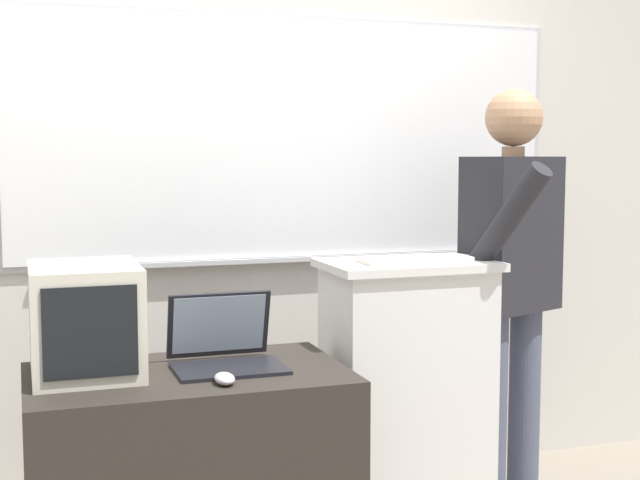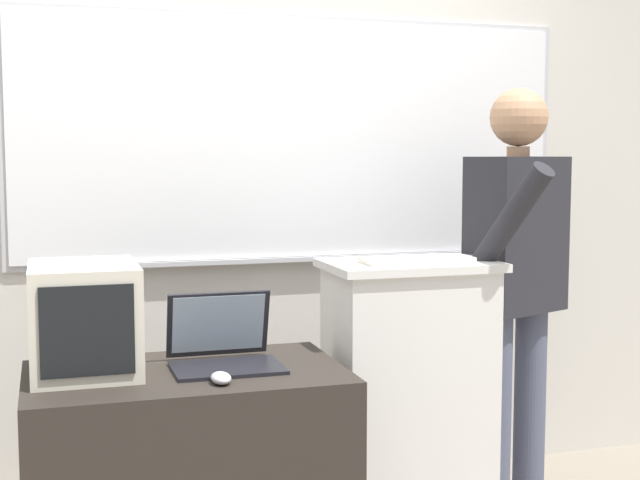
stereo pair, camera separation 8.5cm
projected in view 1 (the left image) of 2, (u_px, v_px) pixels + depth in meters
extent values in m
cube|color=beige|center=(230.00, 160.00, 3.78)|extent=(6.40, 0.12, 2.85)
cube|color=#B7B7BC|center=(292.00, 140.00, 3.79)|extent=(2.41, 0.02, 1.04)
cube|color=white|center=(293.00, 140.00, 3.79)|extent=(2.36, 0.02, 0.99)
cube|color=#B7B7BC|center=(294.00, 259.00, 3.82)|extent=(2.12, 0.04, 0.02)
cube|color=silver|center=(406.00, 405.00, 3.33)|extent=(0.57, 0.37, 1.03)
cube|color=silver|center=(408.00, 265.00, 3.28)|extent=(0.62, 0.40, 0.03)
cylinder|color=#474C60|center=(491.00, 414.00, 3.57)|extent=(0.13, 0.13, 0.82)
cylinder|color=#474C60|center=(524.00, 404.00, 3.71)|extent=(0.13, 0.13, 0.82)
cube|color=#232328|center=(511.00, 234.00, 3.57)|extent=(0.45, 0.35, 0.62)
cylinder|color=tan|center=(513.00, 152.00, 3.54)|extent=(0.09, 0.09, 0.04)
sphere|color=tan|center=(514.00, 118.00, 3.52)|extent=(0.23, 0.23, 0.23)
cylinder|color=#232328|center=(499.00, 231.00, 3.25)|extent=(0.24, 0.43, 0.51)
cylinder|color=#232328|center=(545.00, 237.00, 3.72)|extent=(0.08, 0.08, 0.59)
cube|color=black|center=(229.00, 369.00, 2.82)|extent=(0.35, 0.24, 0.01)
cube|color=black|center=(219.00, 324.00, 2.95)|extent=(0.34, 0.08, 0.22)
cube|color=#8C9EB2|center=(219.00, 324.00, 2.94)|extent=(0.31, 0.06, 0.19)
cube|color=beige|center=(415.00, 260.00, 3.24)|extent=(0.40, 0.15, 0.02)
ellipsoid|color=#BCBCC1|center=(225.00, 379.00, 2.65)|extent=(0.06, 0.10, 0.03)
cube|color=beige|center=(85.00, 320.00, 2.76)|extent=(0.33, 0.41, 0.34)
cube|color=black|center=(91.00, 332.00, 2.56)|extent=(0.27, 0.01, 0.27)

